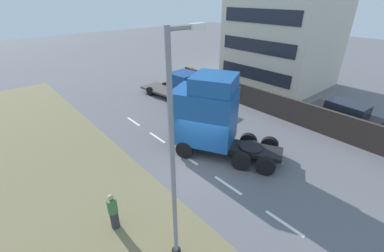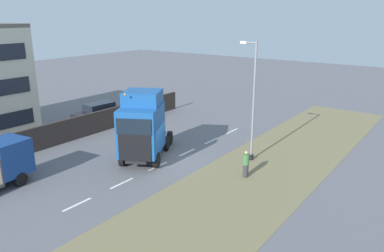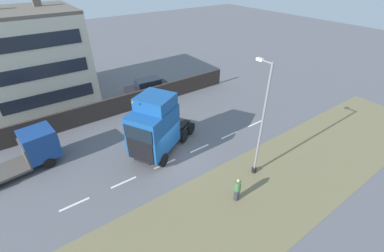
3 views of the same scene
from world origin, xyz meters
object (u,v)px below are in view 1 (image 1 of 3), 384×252
(flatbed_truck, at_px, (180,86))
(pedestrian, at_px, (113,212))
(parked_car, at_px, (343,116))
(lamp_post, at_px, (175,175))
(lorry_cab, at_px, (209,116))

(flatbed_truck, height_order, pedestrian, flatbed_truck)
(parked_car, xyz_separation_m, pedestrian, (-16.23, 2.31, -0.13))
(lamp_post, height_order, pedestrian, lamp_post)
(lorry_cab, bearing_deg, parked_car, -52.30)
(parked_car, bearing_deg, lamp_post, -174.26)
(lorry_cab, relative_size, flatbed_truck, 1.04)
(parked_car, bearing_deg, pedestrian, 176.02)
(lorry_cab, relative_size, lamp_post, 0.82)
(lorry_cab, distance_m, parked_car, 10.27)
(lorry_cab, distance_m, pedestrian, 7.28)
(pedestrian, bearing_deg, lorry_cab, 14.12)
(parked_car, bearing_deg, flatbed_truck, 118.67)
(lorry_cab, height_order, flatbed_truck, lorry_cab)
(flatbed_truck, relative_size, parked_car, 1.32)
(parked_car, distance_m, lamp_post, 15.35)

